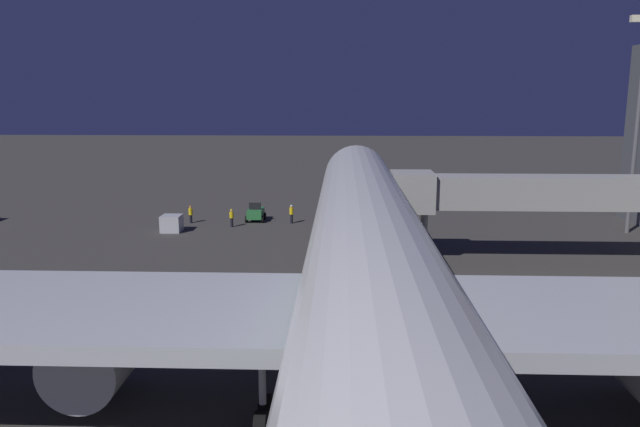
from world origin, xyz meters
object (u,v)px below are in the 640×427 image
(ground_crew_under_port_wing, at_px, (291,213))
(apron_floodlight_mast, at_px, (639,111))
(traffic_cone_nose_port, at_px, (378,227))
(traffic_cone_nose_starboard, at_px, (332,227))
(ground_crew_by_belt_loader, at_px, (191,213))
(airliner_at_gate, at_px, (373,286))
(pushback_tug, at_px, (256,213))
(ground_crew_near_nose_gear, at_px, (232,217))
(baggage_container_near_belt, at_px, (172,223))
(jet_bridge, at_px, (512,192))

(ground_crew_under_port_wing, bearing_deg, apron_floodlight_mast, 174.52)
(ground_crew_under_port_wing, distance_m, traffic_cone_nose_port, 9.01)
(traffic_cone_nose_starboard, bearing_deg, ground_crew_by_belt_loader, -10.12)
(ground_crew_by_belt_loader, bearing_deg, airliner_at_gate, 114.34)
(airliner_at_gate, relative_size, pushback_tug, 26.24)
(ground_crew_by_belt_loader, bearing_deg, ground_crew_near_nose_gear, 158.87)
(baggage_container_near_belt, relative_size, ground_crew_by_belt_loader, 1.04)
(traffic_cone_nose_starboard, bearing_deg, ground_crew_under_port_wing, -33.53)
(pushback_tug, height_order, baggage_container_near_belt, pushback_tug)
(traffic_cone_nose_port, bearing_deg, pushback_tug, -17.35)
(ground_crew_near_nose_gear, xyz_separation_m, ground_crew_by_belt_loader, (4.47, -1.73, -0.00))
(traffic_cone_nose_starboard, bearing_deg, pushback_tug, -25.91)
(pushback_tug, xyz_separation_m, ground_crew_by_belt_loader, (6.41, 1.29, 0.20))
(baggage_container_near_belt, height_order, ground_crew_under_port_wing, ground_crew_under_port_wing)
(baggage_container_near_belt, bearing_deg, jet_bridge, 162.09)
(jet_bridge, height_order, ground_crew_by_belt_loader, jet_bridge)
(apron_floodlight_mast, bearing_deg, ground_crew_under_port_wing, -5.48)
(baggage_container_near_belt, distance_m, ground_crew_by_belt_loader, 4.08)
(jet_bridge, height_order, traffic_cone_nose_starboard, jet_bridge)
(jet_bridge, relative_size, apron_floodlight_mast, 1.11)
(ground_crew_near_nose_gear, bearing_deg, ground_crew_by_belt_loader, -21.13)
(airliner_at_gate, bearing_deg, traffic_cone_nose_port, -93.70)
(pushback_tug, height_order, ground_crew_by_belt_loader, pushback_tug)
(apron_floodlight_mast, xyz_separation_m, pushback_tug, (35.63, -4.16, -10.49))
(ground_crew_by_belt_loader, bearing_deg, pushback_tug, -168.59)
(jet_bridge, distance_m, ground_crew_under_port_wing, 22.98)
(airliner_at_gate, relative_size, ground_crew_by_belt_loader, 39.14)
(airliner_at_gate, bearing_deg, ground_crew_near_nose_gear, -70.89)
(airliner_at_gate, height_order, ground_crew_by_belt_loader, airliner_at_gate)
(apron_floodlight_mast, height_order, pushback_tug, apron_floodlight_mast)
(apron_floodlight_mast, xyz_separation_m, ground_crew_by_belt_loader, (42.03, -2.86, -10.29))
(pushback_tug, bearing_deg, ground_crew_near_nose_gear, 57.35)
(traffic_cone_nose_port, bearing_deg, baggage_container_near_belt, 4.17)
(apron_floodlight_mast, bearing_deg, airliner_at_gate, 52.87)
(airliner_at_gate, bearing_deg, ground_crew_under_port_wing, -80.19)
(baggage_container_near_belt, bearing_deg, ground_crew_by_belt_loader, -101.74)
(apron_floodlight_mast, xyz_separation_m, baggage_container_near_belt, (42.86, 1.12, -10.49))
(ground_crew_under_port_wing, bearing_deg, airliner_at_gate, 99.81)
(airliner_at_gate, relative_size, traffic_cone_nose_port, 127.04)
(airliner_at_gate, xyz_separation_m, apron_floodlight_mast, (-25.50, -33.69, 6.02))
(traffic_cone_nose_starboard, bearing_deg, baggage_container_near_belt, 5.38)
(ground_crew_near_nose_gear, bearing_deg, ground_crew_under_port_wing, -161.43)
(ground_crew_by_belt_loader, height_order, ground_crew_under_port_wing, ground_crew_under_port_wing)
(baggage_container_near_belt, bearing_deg, ground_crew_near_nose_gear, -156.92)
(pushback_tug, xyz_separation_m, baggage_container_near_belt, (7.23, 5.28, -0.00))
(pushback_tug, bearing_deg, ground_crew_under_port_wing, 163.74)
(pushback_tug, height_order, ground_crew_near_nose_gear, pushback_tug)
(airliner_at_gate, distance_m, traffic_cone_nose_starboard, 34.42)
(ground_crew_by_belt_loader, bearing_deg, ground_crew_under_port_wing, -178.92)
(ground_crew_by_belt_loader, height_order, traffic_cone_nose_starboard, ground_crew_by_belt_loader)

